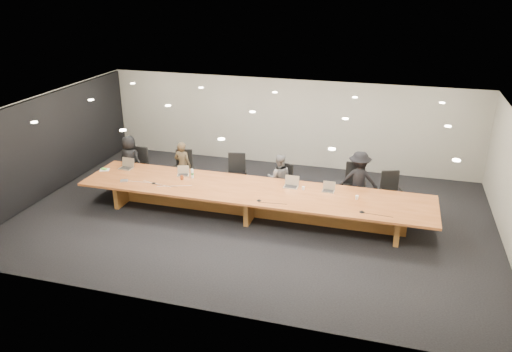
{
  "coord_description": "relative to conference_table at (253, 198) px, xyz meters",
  "views": [
    {
      "loc": [
        3.27,
        -11.11,
        5.82
      ],
      "look_at": [
        0.0,
        0.3,
        1.0
      ],
      "focal_mm": 35.0,
      "sensor_mm": 36.0,
      "label": 1
    }
  ],
  "objects": [
    {
      "name": "left_wall_panel",
      "position": [
        -5.94,
        0.0,
        0.85
      ],
      "size": [
        0.08,
        7.84,
        2.74
      ],
      "primitive_type": "cube",
      "color": "black",
      "rests_on": "ground"
    },
    {
      "name": "amber_mug",
      "position": [
        -2.0,
        0.13,
        0.28
      ],
      "size": [
        0.11,
        0.11,
        0.11
      ],
      "primitive_type": "cylinder",
      "rotation": [
        0.0,
        0.0,
        0.39
      ],
      "color": "maroon",
      "rests_on": "conference_table"
    },
    {
      "name": "mic_right",
      "position": [
        2.78,
        -0.56,
        0.25
      ],
      "size": [
        0.16,
        0.16,
        0.03
      ],
      "primitive_type": "cone",
      "rotation": [
        0.0,
        0.0,
        0.28
      ],
      "color": "black",
      "rests_on": "conference_table"
    },
    {
      "name": "chair_right",
      "position": [
        2.41,
        1.29,
        0.08
      ],
      "size": [
        0.62,
        0.62,
        1.21
      ],
      "primitive_type": null,
      "rotation": [
        0.0,
        0.0,
        0.01
      ],
      "color": "black",
      "rests_on": "ground"
    },
    {
      "name": "back_wall",
      "position": [
        0.0,
        4.0,
        0.88
      ],
      "size": [
        12.0,
        0.02,
        2.8
      ],
      "primitive_type": "cube",
      "color": "#B8B5A8",
      "rests_on": "ground"
    },
    {
      "name": "ground",
      "position": [
        0.0,
        0.0,
        -0.52
      ],
      "size": [
        12.0,
        12.0,
        0.0
      ],
      "primitive_type": "plane",
      "color": "black",
      "rests_on": "ground"
    },
    {
      "name": "laptop_e",
      "position": [
        1.86,
        0.4,
        0.35
      ],
      "size": [
        0.31,
        0.23,
        0.24
      ],
      "primitive_type": null,
      "rotation": [
        0.0,
        0.0,
        -0.02
      ],
      "color": "tan",
      "rests_on": "conference_table"
    },
    {
      "name": "chair_far_left",
      "position": [
        -3.89,
        1.19,
        0.02
      ],
      "size": [
        0.56,
        0.56,
        1.09
      ],
      "primitive_type": null,
      "rotation": [
        0.0,
        0.0,
        -0.0
      ],
      "color": "black",
      "rests_on": "ground"
    },
    {
      "name": "notepad",
      "position": [
        -4.35,
        0.15,
        0.24
      ],
      "size": [
        0.32,
        0.29,
        0.02
      ],
      "primitive_type": "cube",
      "rotation": [
        0.0,
        0.0,
        0.41
      ],
      "color": "silver",
      "rests_on": "conference_table"
    },
    {
      "name": "person_d",
      "position": [
        2.53,
        1.26,
        0.27
      ],
      "size": [
        1.07,
        0.68,
        1.58
      ],
      "primitive_type": "imported",
      "rotation": [
        0.0,
        0.0,
        3.23
      ],
      "color": "black",
      "rests_on": "ground"
    },
    {
      "name": "laptop_b",
      "position": [
        -2.09,
        0.39,
        0.35
      ],
      "size": [
        0.37,
        0.31,
        0.25
      ],
      "primitive_type": null,
      "rotation": [
        0.0,
        0.0,
        0.31
      ],
      "color": "#C6B597",
      "rests_on": "conference_table"
    },
    {
      "name": "water_bottle",
      "position": [
        -1.77,
        0.3,
        0.35
      ],
      "size": [
        0.1,
        0.1,
        0.24
      ],
      "primitive_type": "cylinder",
      "rotation": [
        0.0,
        0.0,
        0.35
      ],
      "color": "silver",
      "rests_on": "conference_table"
    },
    {
      "name": "lime_gadget",
      "position": [
        -4.37,
        0.16,
        0.26
      ],
      "size": [
        0.18,
        0.12,
        0.03
      ],
      "primitive_type": "cube",
      "rotation": [
        0.0,
        0.0,
        -0.21
      ],
      "color": "#58C835",
      "rests_on": "notepad"
    },
    {
      "name": "laptop_d",
      "position": [
        0.9,
        0.4,
        0.37
      ],
      "size": [
        0.37,
        0.27,
        0.29
      ],
      "primitive_type": null,
      "rotation": [
        0.0,
        0.0,
        -0.01
      ],
      "color": "#C2B094",
      "rests_on": "conference_table"
    },
    {
      "name": "av_box",
      "position": [
        -3.41,
        -0.42,
        0.24
      ],
      "size": [
        0.24,
        0.21,
        0.03
      ],
      "primitive_type": "cube",
      "rotation": [
        0.0,
        0.0,
        0.43
      ],
      "color": "#B0AFB4",
      "rests_on": "conference_table"
    },
    {
      "name": "chair_mid_left",
      "position": [
        -0.86,
        1.27,
        0.06
      ],
      "size": [
        0.71,
        0.71,
        1.16
      ],
      "primitive_type": null,
      "rotation": [
        0.0,
        0.0,
        0.22
      ],
      "color": "black",
      "rests_on": "ground"
    },
    {
      "name": "mic_center",
      "position": [
        0.34,
        -0.61,
        0.24
      ],
      "size": [
        0.14,
        0.14,
        0.03
      ],
      "primitive_type": "cone",
      "rotation": [
        0.0,
        0.0,
        -0.19
      ],
      "color": "black",
      "rests_on": "conference_table"
    },
    {
      "name": "conference_table",
      "position": [
        0.0,
        0.0,
        0.0
      ],
      "size": [
        9.0,
        1.8,
        0.75
      ],
      "color": "brown",
      "rests_on": "ground"
    },
    {
      "name": "paper_cup_far",
      "position": [
        2.59,
        0.13,
        0.28
      ],
      "size": [
        0.09,
        0.09,
        0.09
      ],
      "primitive_type": "cone",
      "rotation": [
        0.0,
        0.0,
        -0.11
      ],
      "color": "white",
      "rests_on": "conference_table"
    },
    {
      "name": "paper_cup_near",
      "position": [
        1.24,
        0.33,
        0.27
      ],
      "size": [
        0.09,
        0.09,
        0.09
      ],
      "primitive_type": "cone",
      "rotation": [
        0.0,
        0.0,
        0.32
      ],
      "color": "silver",
      "rests_on": "conference_table"
    },
    {
      "name": "person_c",
      "position": [
        0.42,
        1.13,
        0.15
      ],
      "size": [
        0.74,
        0.63,
        1.33
      ],
      "primitive_type": "imported",
      "rotation": [
        0.0,
        0.0,
        3.34
      ],
      "color": "#5D5D60",
      "rests_on": "ground"
    },
    {
      "name": "laptop_a",
      "position": [
        -3.83,
        0.41,
        0.38
      ],
      "size": [
        0.39,
        0.29,
        0.29
      ],
      "primitive_type": null,
      "rotation": [
        0.0,
        0.0,
        -0.06
      ],
      "color": "#C6B497",
      "rests_on": "conference_table"
    },
    {
      "name": "mic_left",
      "position": [
        -2.59,
        -0.34,
        0.24
      ],
      "size": [
        0.16,
        0.16,
        0.03
      ],
      "primitive_type": "cone",
      "rotation": [
        0.0,
        0.0,
        0.37
      ],
      "color": "black",
      "rests_on": "conference_table"
    },
    {
      "name": "chair_mid_right",
      "position": [
        0.5,
        1.19,
        -0.01
      ],
      "size": [
        0.61,
        0.61,
        1.03
      ],
      "primitive_type": null,
      "rotation": [
        0.0,
        0.0,
        -0.19
      ],
      "color": "black",
      "rests_on": "ground"
    },
    {
      "name": "person_a",
      "position": [
        -4.1,
        1.12,
        0.21
      ],
      "size": [
        0.78,
        0.56,
        1.47
      ],
      "primitive_type": "imported",
      "rotation": [
        0.0,
        0.0,
        3.0
      ],
      "color": "black",
      "rests_on": "ground"
    },
    {
      "name": "chair_far_right",
      "position": [
        3.39,
        1.21,
        0.03
      ],
      "size": [
        0.72,
        0.72,
        1.11
      ],
      "primitive_type": null,
      "rotation": [
        0.0,
        0.0,
        0.34
      ],
      "color": "black",
      "rests_on": "ground"
    },
    {
      "name": "person_b",
      "position": [
        -2.44,
        1.16,
        0.19
      ],
      "size": [
        0.55,
        0.39,
        1.43
      ],
      "primitive_type": "imported",
      "rotation": [
        0.0,
        0.0,
        3.05
      ],
      "color": "#3B3020",
      "rests_on": "ground"
    },
    {
      "name": "chair_left",
      "position": [
        -2.45,
        1.22,
        0.05
      ],
      "size": [
        0.7,
        0.7,
        1.13
      ],
      "primitive_type": null,
      "rotation": [
        0.0,
        0.0,
        0.25
      ],
      "color": "black",
      "rests_on": "ground"
    }
  ]
}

